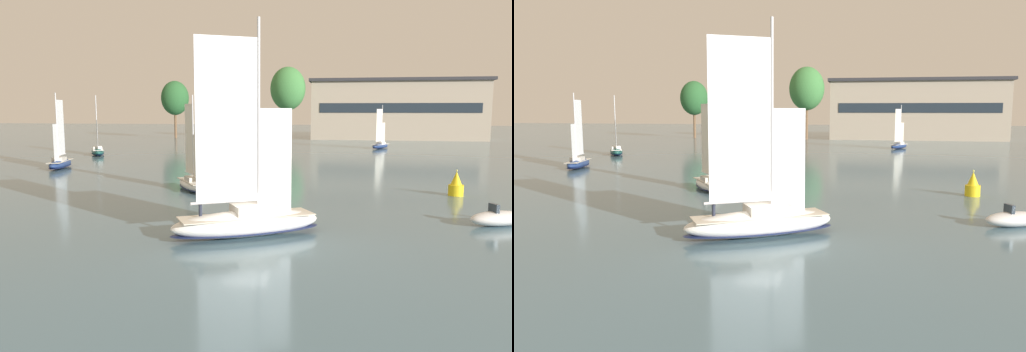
{
  "view_description": "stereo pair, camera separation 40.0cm",
  "coord_description": "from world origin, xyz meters",
  "views": [
    {
      "loc": [
        5.29,
        -27.31,
        7.23
      ],
      "look_at": [
        0.0,
        3.0,
        3.08
      ],
      "focal_mm": 35.0,
      "sensor_mm": 36.0,
      "label": 1
    },
    {
      "loc": [
        5.68,
        -27.23,
        7.23
      ],
      "look_at": [
        0.0,
        3.0,
        3.08
      ],
      "focal_mm": 35.0,
      "sensor_mm": 36.0,
      "label": 2
    }
  ],
  "objects": [
    {
      "name": "tree_shore_center",
      "position": [
        -7.67,
        90.37,
        11.85
      ],
      "size": [
        8.23,
        8.23,
        16.93
      ],
      "color": "brown",
      "rests_on": "ground"
    },
    {
      "name": "sailboat_moored_near_marina",
      "position": [
        12.04,
        66.25,
        0.69
      ],
      "size": [
        4.13,
        5.8,
        7.89
      ],
      "color": "navy",
      "rests_on": "ground"
    },
    {
      "name": "sailboat_moored_mid_channel",
      "position": [
        -32.69,
        45.43,
        0.78
      ],
      "size": [
        4.93,
        6.81,
        9.28
      ],
      "color": "#194C47",
      "rests_on": "ground"
    },
    {
      "name": "channel_buoy",
      "position": [
        14.72,
        16.22,
        0.87
      ],
      "size": [
        1.22,
        1.22,
        2.19
      ],
      "color": "yellow",
      "rests_on": "ground"
    },
    {
      "name": "sailboat_moored_far_slip",
      "position": [
        -28.73,
        28.25,
        0.77
      ],
      "size": [
        3.43,
        6.88,
        9.13
      ],
      "color": "navy",
      "rests_on": "ground"
    },
    {
      "name": "ground_plane",
      "position": [
        0.0,
        0.0,
        0.0
      ],
      "size": [
        400.0,
        400.0,
        0.0
      ],
      "primitive_type": "plane",
      "color": "slate"
    },
    {
      "name": "sailboat_main",
      "position": [
        0.01,
        0.0,
        0.98
      ],
      "size": [
        8.93,
        6.59,
        12.2
      ],
      "color": "white",
      "rests_on": "ground"
    },
    {
      "name": "sailboat_moored_outer_mooring",
      "position": [
        -7.88,
        15.05,
        0.73
      ],
      "size": [
        4.79,
        6.05,
        8.43
      ],
      "color": "white",
      "rests_on": "ground"
    },
    {
      "name": "tree_shore_left",
      "position": [
        -35.69,
        91.47,
        9.8
      ],
      "size": [
        6.8,
        6.8,
        14.0
      ],
      "color": "brown",
      "rests_on": "ground"
    },
    {
      "name": "waterfront_building",
      "position": [
        17.59,
        98.11,
        7.14
      ],
      "size": [
        40.73,
        17.47,
        14.2
      ],
      "color": "tan",
      "rests_on": "ground"
    },
    {
      "name": "motor_tender",
      "position": [
        14.98,
        5.23,
        0.48
      ],
      "size": [
        4.18,
        2.91,
        1.49
      ],
      "color": "silver",
      "rests_on": "ground"
    }
  ]
}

